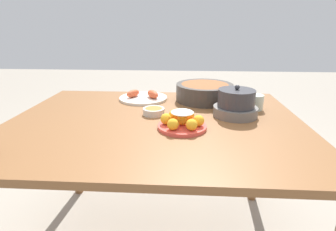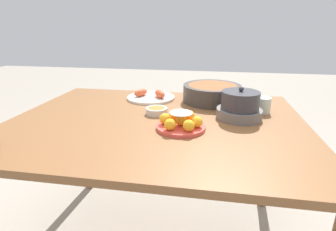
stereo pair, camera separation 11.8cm
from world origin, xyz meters
name	(u,v)px [view 1 (the left image)]	position (x,y,z in m)	size (l,w,h in m)	color
dining_table	(155,137)	(0.00, 0.00, 0.69)	(1.39, 1.07, 0.78)	brown
cake_plate	(182,122)	(0.13, -0.10, 0.81)	(0.21, 0.21, 0.08)	#E04C42
serving_bowl	(204,92)	(0.26, 0.35, 0.83)	(0.33, 0.33, 0.10)	#3D3833
sauce_bowl	(154,111)	(-0.01, 0.07, 0.80)	(0.11, 0.11, 0.03)	beige
seafood_platter	(144,97)	(-0.11, 0.35, 0.79)	(0.29, 0.29, 0.06)	silver
cup_far	(256,102)	(0.51, 0.19, 0.82)	(0.08, 0.08, 0.08)	beige
warming_pot	(236,104)	(0.39, 0.08, 0.84)	(0.22, 0.22, 0.16)	#66605B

